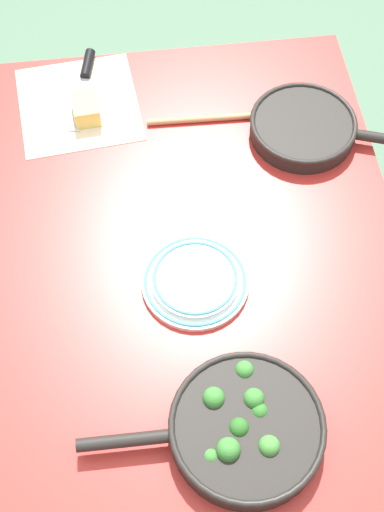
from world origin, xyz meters
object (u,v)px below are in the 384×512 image
at_px(grater_knife, 85,78).
at_px(cheese_block, 86,109).
at_px(wooden_spoon, 247,116).
at_px(dinner_plate_stack, 195,280).
at_px(skillet_eggs, 304,127).
at_px(skillet_broccoli, 244,428).

height_order(grater_knife, cheese_block, cheese_block).
relative_size(wooden_spoon, dinner_plate_stack, 1.74).
relative_size(cheese_block, dinner_plate_stack, 0.40).
relative_size(wooden_spoon, cheese_block, 4.32).
xyz_separation_m(wooden_spoon, cheese_block, (-0.05, -0.37, 0.02)).
bearing_deg(skillet_eggs, grater_knife, 173.96).
bearing_deg(grater_knife, skillet_eggs, 76.78).
height_order(wooden_spoon, cheese_block, cheese_block).
height_order(skillet_eggs, grater_knife, skillet_eggs).
xyz_separation_m(cheese_block, dinner_plate_stack, (0.47, 0.19, -0.01)).
bearing_deg(grater_knife, cheese_block, 11.90).
distance_m(skillet_eggs, wooden_spoon, 0.14).
bearing_deg(cheese_block, skillet_eggs, 76.56).
bearing_deg(cheese_block, skillet_broccoli, 16.92).
bearing_deg(wooden_spoon, grater_knife, 157.80).
distance_m(grater_knife, cheese_block, 0.11).
bearing_deg(skillet_eggs, cheese_block, -174.32).
distance_m(skillet_eggs, grater_knife, 0.54).
bearing_deg(wooden_spoon, cheese_block, 173.82).
height_order(skillet_broccoli, dinner_plate_stack, skillet_broccoli).
bearing_deg(skillet_broccoli, grater_knife, -74.25).
distance_m(skillet_broccoli, grater_knife, 0.93).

